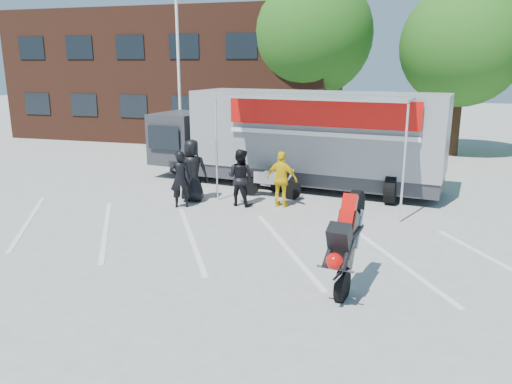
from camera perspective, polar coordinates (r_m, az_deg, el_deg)
The scene contains 13 objects.
ground at distance 10.91m, azimuth 1.25°, elevation -7.97°, with size 100.00×100.00×0.00m, color #A6A6A1.
parking_bay_lines at distance 11.81m, azimuth 2.50°, elevation -6.16°, with size 18.00×5.00×0.01m, color white.
office_building at distance 30.47m, azimuth -8.50°, elevation 13.04°, with size 18.00×8.00×7.00m, color #4D2619.
flagpole at distance 21.65m, azimuth -8.31°, elevation 16.66°, with size 1.61×0.12×8.00m.
tree_left at distance 26.19m, azimuth 6.30°, elevation 17.43°, with size 6.12×6.12×8.64m.
tree_mid at distance 24.89m, azimuth 22.51°, elevation 15.19°, with size 5.44×5.44×7.68m.
transporter_truck at distance 17.52m, azimuth 5.07°, elevation 0.64°, with size 10.25×4.94×3.26m, color gray, non-canonical shape.
parked_motorcycle at distance 16.03m, azimuth 1.64°, elevation -0.61°, with size 0.69×2.08×1.09m, color #BCBCC1, non-canonical shape.
stunt_bike_rider at distance 10.00m, azimuth 10.77°, elevation -10.39°, with size 0.84×1.78×2.10m, color black, non-canonical shape.
spectator_leather_a at distance 15.50m, azimuth -7.33°, elevation 2.45°, with size 0.95×0.62×1.94m, color black.
spectator_leather_b at distance 14.92m, azimuth -8.64°, elevation 1.46°, with size 0.62×0.41×1.70m, color black.
spectator_leather_c at distance 14.95m, azimuth -1.82°, elevation 1.67°, with size 0.83×0.65×1.71m, color black.
spectator_hivis at distance 14.80m, azimuth 2.96°, elevation 1.46°, with size 0.99×0.41×1.68m, color yellow.
Camera 1 is at (2.57, -9.75, 4.16)m, focal length 35.00 mm.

